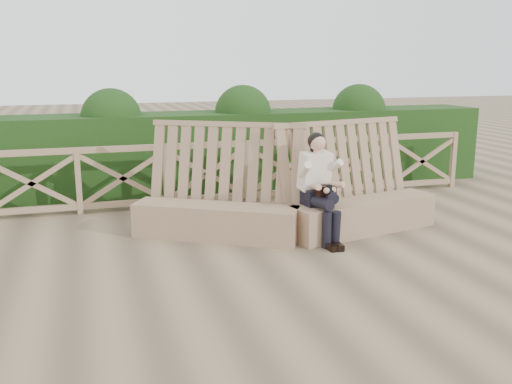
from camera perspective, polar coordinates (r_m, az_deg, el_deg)
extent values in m
plane|color=brown|center=(6.84, 1.47, -8.05)|extent=(60.00, 60.00, 0.00)
cube|color=#85684C|center=(8.09, -4.04, -2.96)|extent=(2.27, 1.61, 0.49)
cube|color=#85684C|center=(8.20, -3.54, 1.41)|extent=(2.24, 1.57, 1.60)
cube|color=#85684C|center=(8.51, 10.70, -2.34)|extent=(2.39, 1.00, 0.49)
cube|color=#85684C|center=(8.59, 9.69, 1.77)|extent=(2.38, 0.96, 1.60)
cube|color=black|center=(8.03, 6.06, -0.46)|extent=(0.42, 0.33, 0.23)
cube|color=beige|center=(8.00, 5.92, 2.12)|extent=(0.46, 0.36, 0.55)
sphere|color=tan|center=(7.89, 6.19, 4.91)|extent=(0.25, 0.25, 0.22)
sphere|color=black|center=(7.92, 6.05, 5.10)|extent=(0.28, 0.28, 0.24)
cylinder|color=black|center=(7.81, 6.31, -1.01)|extent=(0.23, 0.50, 0.16)
cylinder|color=black|center=(7.90, 7.28, -0.33)|extent=(0.23, 0.51, 0.18)
cylinder|color=black|center=(7.70, 7.10, -3.84)|extent=(0.14, 0.14, 0.49)
cylinder|color=black|center=(7.75, 7.97, -3.75)|extent=(0.14, 0.14, 0.49)
cube|color=black|center=(7.69, 7.44, -5.47)|extent=(0.13, 0.26, 0.08)
cube|color=black|center=(7.73, 8.19, -5.39)|extent=(0.13, 0.26, 0.08)
cube|color=black|center=(7.86, 6.93, 0.02)|extent=(0.30, 0.20, 0.18)
cube|color=black|center=(7.70, 7.49, 0.21)|extent=(0.09, 0.10, 0.13)
cube|color=#8C7051|center=(9.87, -5.00, 4.69)|extent=(10.10, 0.07, 0.10)
cube|color=#8C7051|center=(10.04, -4.89, -0.56)|extent=(10.10, 0.07, 0.10)
cube|color=black|center=(11.08, -6.28, 3.99)|extent=(12.00, 1.20, 1.50)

